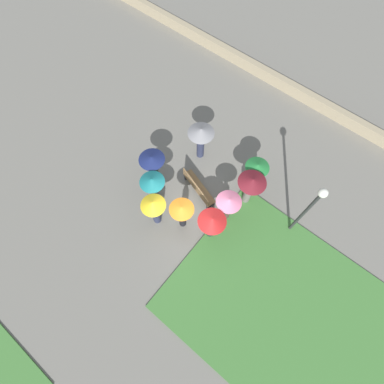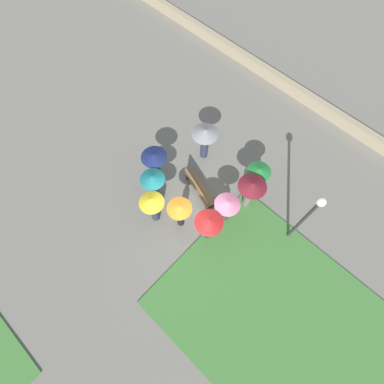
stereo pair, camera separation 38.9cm
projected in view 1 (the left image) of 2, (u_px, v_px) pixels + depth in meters
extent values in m
plane|color=slate|center=(192.00, 215.00, 12.84)|extent=(90.00, 90.00, 0.00)
cube|color=#427A38|center=(303.00, 324.00, 11.02)|extent=(9.85, 6.49, 0.06)
cube|color=tan|center=(297.00, 92.00, 15.34)|extent=(45.00, 0.35, 0.63)
cube|color=brown|center=(199.00, 188.00, 12.92)|extent=(1.94, 0.96, 0.05)
cube|color=brown|center=(196.00, 187.00, 12.65)|extent=(1.83, 0.61, 0.45)
cube|color=#232326|center=(210.00, 205.00, 12.83)|extent=(0.19, 0.38, 0.40)
cube|color=#232326|center=(188.00, 175.00, 13.42)|extent=(0.19, 0.38, 0.40)
cylinder|color=#2D2D30|center=(303.00, 214.00, 11.05)|extent=(0.12, 0.12, 3.41)
sphere|color=white|center=(323.00, 193.00, 9.35)|extent=(0.32, 0.32, 0.32)
cylinder|color=slate|center=(247.00, 194.00, 12.61)|extent=(0.42, 0.42, 1.16)
sphere|color=brown|center=(250.00, 187.00, 11.99)|extent=(0.20, 0.20, 0.20)
cylinder|color=#4C4C4F|center=(251.00, 184.00, 11.74)|extent=(0.02, 0.02, 0.35)
cone|color=maroon|center=(253.00, 181.00, 11.48)|extent=(1.14, 1.14, 0.24)
cylinder|color=#282D47|center=(156.00, 215.00, 12.27)|extent=(0.44, 0.44, 1.08)
sphere|color=tan|center=(155.00, 210.00, 11.69)|extent=(0.19, 0.19, 0.19)
cylinder|color=#4C4C4F|center=(154.00, 207.00, 11.44)|extent=(0.02, 0.02, 0.35)
cone|color=gold|center=(153.00, 204.00, 11.16)|extent=(0.98, 0.98, 0.28)
cylinder|color=#1E3328|center=(155.00, 172.00, 13.18)|extent=(0.37, 0.37, 0.98)
sphere|color=#997051|center=(153.00, 165.00, 12.64)|extent=(0.21, 0.21, 0.21)
cylinder|color=#4C4C4F|center=(152.00, 162.00, 12.38)|extent=(0.02, 0.02, 0.35)
cone|color=navy|center=(151.00, 158.00, 12.14)|extent=(1.09, 1.09, 0.18)
cylinder|color=slate|center=(253.00, 179.00, 13.04)|extent=(0.43, 0.43, 0.96)
sphere|color=tan|center=(255.00, 173.00, 12.51)|extent=(0.21, 0.21, 0.21)
cylinder|color=#4C4C4F|center=(256.00, 169.00, 12.26)|extent=(0.02, 0.02, 0.35)
cone|color=#237A38|center=(258.00, 166.00, 12.01)|extent=(1.00, 1.00, 0.20)
cylinder|color=black|center=(182.00, 219.00, 12.18)|extent=(0.40, 0.40, 1.10)
sphere|color=tan|center=(182.00, 213.00, 11.60)|extent=(0.19, 0.19, 0.19)
cylinder|color=#4C4C4F|center=(182.00, 211.00, 11.35)|extent=(0.02, 0.02, 0.35)
cone|color=orange|center=(182.00, 208.00, 11.10)|extent=(0.96, 0.96, 0.20)
cylinder|color=#282D47|center=(155.00, 193.00, 12.71)|extent=(0.36, 0.36, 1.03)
sphere|color=brown|center=(154.00, 187.00, 12.14)|extent=(0.21, 0.21, 0.21)
cylinder|color=#4C4C4F|center=(153.00, 184.00, 11.89)|extent=(0.02, 0.02, 0.35)
cone|color=#197075|center=(152.00, 181.00, 11.62)|extent=(1.01, 1.01, 0.23)
cylinder|color=#1E3328|center=(210.00, 230.00, 12.04)|extent=(0.42, 0.42, 1.00)
sphere|color=#997051|center=(211.00, 225.00, 11.49)|extent=(0.23, 0.23, 0.23)
cylinder|color=#4C4C4F|center=(212.00, 223.00, 11.23)|extent=(0.02, 0.02, 0.35)
cone|color=red|center=(212.00, 220.00, 10.94)|extent=(1.09, 1.09, 0.27)
cylinder|color=#282D47|center=(200.00, 148.00, 13.59)|extent=(0.47, 0.47, 1.16)
sphere|color=tan|center=(201.00, 139.00, 12.97)|extent=(0.20, 0.20, 0.20)
cylinder|color=#4C4C4F|center=(201.00, 135.00, 12.72)|extent=(0.02, 0.02, 0.35)
cone|color=gray|center=(201.00, 131.00, 12.44)|extent=(1.15, 1.15, 0.27)
cylinder|color=#47382D|center=(226.00, 212.00, 12.39)|extent=(0.47, 0.47, 0.98)
sphere|color=#997051|center=(228.00, 206.00, 11.85)|extent=(0.20, 0.20, 0.20)
cylinder|color=#4C4C4F|center=(228.00, 204.00, 11.60)|extent=(0.02, 0.02, 0.35)
cone|color=pink|center=(229.00, 201.00, 11.34)|extent=(1.00, 1.00, 0.22)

